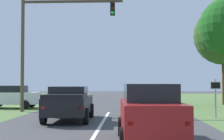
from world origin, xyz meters
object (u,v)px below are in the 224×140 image
(pickup_truck_lead, at_px, (69,103))
(keep_moving_sign, at_px, (216,93))
(crossing_suv_far, at_px, (11,96))
(red_suv_near, at_px, (149,112))
(traffic_light, at_px, (47,34))
(extra_tree_1, at_px, (223,36))

(pickup_truck_lead, bearing_deg, keep_moving_sign, 12.07)
(crossing_suv_far, bearing_deg, red_suv_near, -55.43)
(red_suv_near, relative_size, traffic_light, 0.57)
(red_suv_near, relative_size, keep_moving_sign, 2.13)
(crossing_suv_far, bearing_deg, keep_moving_sign, -24.59)
(red_suv_near, height_order, extra_tree_1, extra_tree_1)
(red_suv_near, xyz_separation_m, traffic_light, (-6.30, 11.40, 4.35))
(crossing_suv_far, height_order, extra_tree_1, extra_tree_1)
(red_suv_near, bearing_deg, crossing_suv_far, 124.57)
(crossing_suv_far, xyz_separation_m, extra_tree_1, (17.94, 4.89, 5.36))
(crossing_suv_far, relative_size, extra_tree_1, 0.49)
(pickup_truck_lead, relative_size, traffic_light, 0.63)
(keep_moving_sign, distance_m, crossing_suv_far, 15.61)
(traffic_light, distance_m, extra_tree_1, 16.38)
(keep_moving_sign, height_order, crossing_suv_far, keep_moving_sign)
(pickup_truck_lead, distance_m, keep_moving_sign, 8.31)
(traffic_light, bearing_deg, pickup_truck_lead, -64.79)
(keep_moving_sign, bearing_deg, red_suv_near, -118.62)
(red_suv_near, relative_size, crossing_suv_far, 1.06)
(traffic_light, relative_size, crossing_suv_far, 1.87)
(traffic_light, distance_m, keep_moving_sign, 11.86)
(extra_tree_1, bearing_deg, crossing_suv_far, -164.76)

